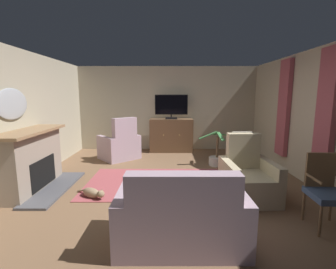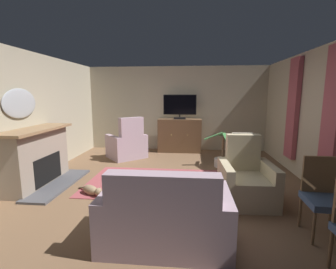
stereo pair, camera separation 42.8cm
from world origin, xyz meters
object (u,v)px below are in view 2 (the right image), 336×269
(folded_newspaper, at_px, (157,175))
(armchair_facing_sofa, at_px, (127,145))
(side_chair_far_end, at_px, (323,195))
(tv_cabinet, at_px, (180,136))
(tv_remote, at_px, (171,175))
(television, at_px, (180,106))
(fireplace, at_px, (38,158))
(wall_mirror_oval, at_px, (20,103))
(armchair_near_window, at_px, (246,181))
(cat, at_px, (91,190))
(sofa_floral, at_px, (166,219))
(coffee_table, at_px, (164,178))
(potted_plant_on_hearth_side, at_px, (222,160))

(folded_newspaper, xyz_separation_m, armchair_facing_sofa, (-1.20, 2.70, -0.11))
(side_chair_far_end, bearing_deg, tv_cabinet, 114.52)
(tv_remote, bearing_deg, television, -7.76)
(fireplace, bearing_deg, wall_mirror_oval, 180.00)
(fireplace, distance_m, tv_cabinet, 3.99)
(armchair_near_window, height_order, cat, armchair_near_window)
(armchair_facing_sofa, xyz_separation_m, side_chair_far_end, (3.36, -3.40, 0.16))
(fireplace, bearing_deg, tv_remote, -12.27)
(armchair_near_window, bearing_deg, sofa_floral, -132.18)
(coffee_table, relative_size, cat, 1.76)
(coffee_table, height_order, tv_remote, tv_remote)
(television, bearing_deg, folded_newspaper, -93.08)
(fireplace, relative_size, armchair_near_window, 1.59)
(armchair_facing_sofa, bearing_deg, wall_mirror_oval, -123.91)
(tv_remote, distance_m, potted_plant_on_hearth_side, 2.39)
(tv_cabinet, distance_m, television, 0.91)
(tv_remote, bearing_deg, sofa_floral, 173.52)
(sofa_floral, bearing_deg, folded_newspaper, 102.56)
(folded_newspaper, bearing_deg, side_chair_far_end, -37.80)
(television, height_order, coffee_table, television)
(television, bearing_deg, wall_mirror_oval, -133.45)
(coffee_table, bearing_deg, tv_remote, -13.23)
(wall_mirror_oval, bearing_deg, side_chair_far_end, -14.74)
(wall_mirror_oval, height_order, potted_plant_on_hearth_side, wall_mirror_oval)
(armchair_facing_sofa, distance_m, potted_plant_on_hearth_side, 2.58)
(tv_cabinet, bearing_deg, armchair_facing_sofa, -147.04)
(fireplace, height_order, tv_remote, fireplace)
(tv_cabinet, bearing_deg, folded_newspaper, -93.03)
(fireplace, height_order, sofa_floral, fireplace)
(wall_mirror_oval, relative_size, cat, 1.55)
(armchair_near_window, distance_m, side_chair_far_end, 1.16)
(wall_mirror_oval, distance_m, television, 4.12)
(potted_plant_on_hearth_side, bearing_deg, television, 127.49)
(folded_newspaper, relative_size, side_chair_far_end, 0.31)
(sofa_floral, bearing_deg, coffee_table, 96.88)
(tv_cabinet, relative_size, television, 1.33)
(folded_newspaper, relative_size, cat, 0.51)
(television, relative_size, side_chair_far_end, 1.01)
(wall_mirror_oval, height_order, side_chair_far_end, wall_mirror_oval)
(sofa_floral, bearing_deg, television, 90.72)
(fireplace, relative_size, sofa_floral, 1.16)
(fireplace, xyz_separation_m, potted_plant_on_hearth_side, (3.69, 1.54, -0.36))
(coffee_table, xyz_separation_m, side_chair_far_end, (2.04, -0.72, 0.11))
(wall_mirror_oval, height_order, armchair_facing_sofa, wall_mirror_oval)
(folded_newspaper, relative_size, sofa_floral, 0.20)
(armchair_facing_sofa, bearing_deg, cat, -89.66)
(coffee_table, bearing_deg, television, 88.72)
(tv_remote, height_order, cat, tv_remote)
(tv_cabinet, relative_size, tv_remote, 7.65)
(fireplace, relative_size, side_chair_far_end, 1.79)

